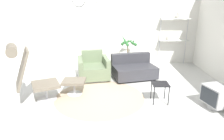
% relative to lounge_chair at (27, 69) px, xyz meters
% --- Properties ---
extents(ground_plane, '(12.00, 12.00, 0.00)m').
position_rel_lounge_chair_xyz_m(ground_plane, '(1.54, 0.31, -0.78)').
color(ground_plane, silver).
extents(wall_back, '(12.00, 0.09, 2.80)m').
position_rel_lounge_chair_xyz_m(wall_back, '(1.53, 3.24, 0.62)').
color(wall_back, silver).
rests_on(wall_back, ground_plane).
extents(round_rug, '(2.12, 2.12, 0.01)m').
position_rel_lounge_chair_xyz_m(round_rug, '(1.52, 0.25, -0.78)').
color(round_rug, tan).
rests_on(round_rug, ground_plane).
extents(lounge_chair, '(1.13, 0.95, 1.33)m').
position_rel_lounge_chair_xyz_m(lounge_chair, '(0.00, 0.00, 0.00)').
color(lounge_chair, '#BCBCC1').
rests_on(lounge_chair, ground_plane).
extents(ottoman, '(0.54, 0.46, 0.37)m').
position_rel_lounge_chair_xyz_m(ottoman, '(0.89, 0.43, -0.49)').
color(ottoman, '#BCBCC1').
rests_on(ottoman, ground_plane).
extents(armchair_red, '(1.03, 1.04, 0.79)m').
position_rel_lounge_chair_xyz_m(armchair_red, '(1.26, 1.56, -0.49)').
color(armchair_red, silver).
rests_on(armchair_red, ground_plane).
extents(couch_low, '(1.39, 1.13, 0.68)m').
position_rel_lounge_chair_xyz_m(couch_low, '(2.45, 1.63, -0.53)').
color(couch_low, black).
rests_on(couch_low, ground_plane).
extents(side_table, '(0.36, 0.36, 0.45)m').
position_rel_lounge_chair_xyz_m(side_table, '(2.87, 0.02, -0.39)').
color(side_table, black).
rests_on(side_table, ground_plane).
extents(crt_television, '(0.55, 0.61, 0.49)m').
position_rel_lounge_chair_xyz_m(crt_television, '(4.00, -0.26, -0.51)').
color(crt_television, '#B7B7B7').
rests_on(crt_television, ground_plane).
extents(potted_plant, '(0.61, 0.58, 1.15)m').
position_rel_lounge_chair_xyz_m(potted_plant, '(2.37, 2.76, -0.28)').
color(potted_plant, silver).
rests_on(potted_plant, ground_plane).
extents(shelf_unit, '(1.01, 0.28, 1.90)m').
position_rel_lounge_chair_xyz_m(shelf_unit, '(4.06, 3.02, 0.54)').
color(shelf_unit, '#BCBCC1').
rests_on(shelf_unit, ground_plane).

